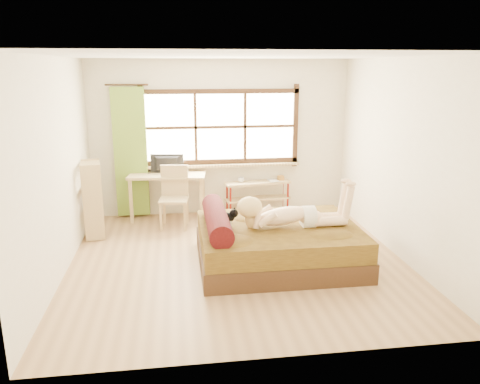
{
  "coord_description": "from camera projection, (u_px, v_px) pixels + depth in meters",
  "views": [
    {
      "loc": [
        -0.78,
        -5.9,
        2.58
      ],
      "look_at": [
        0.06,
        0.2,
        0.92
      ],
      "focal_mm": 35.0,
      "sensor_mm": 36.0,
      "label": 1
    }
  ],
  "objects": [
    {
      "name": "book",
      "position": [
        269.0,
        181.0,
        8.35
      ],
      "size": [
        0.19,
        0.24,
        0.02
      ],
      "primitive_type": "imported",
      "rotation": [
        0.0,
        0.0,
        0.15
      ],
      "color": "gray",
      "rests_on": "pipe_shelf"
    },
    {
      "name": "ceiling",
      "position": [
        237.0,
        56.0,
        5.71
      ],
      "size": [
        4.5,
        4.5,
        0.0
      ],
      "primitive_type": "plane",
      "rotation": [
        3.14,
        0.0,
        0.0
      ],
      "color": "white",
      "rests_on": "wall_back"
    },
    {
      "name": "wall_back",
      "position": [
        220.0,
        138.0,
        8.22
      ],
      "size": [
        4.5,
        0.0,
        4.5
      ],
      "primitive_type": "plane",
      "rotation": [
        1.57,
        0.0,
        0.0
      ],
      "color": "silver",
      "rests_on": "floor"
    },
    {
      "name": "kitten",
      "position": [
        224.0,
        216.0,
        6.18
      ],
      "size": [
        0.32,
        0.13,
        0.25
      ],
      "primitive_type": null,
      "rotation": [
        0.0,
        0.0,
        -0.0
      ],
      "color": "black",
      "rests_on": "bed"
    },
    {
      "name": "curtain",
      "position": [
        131.0,
        153.0,
        7.95
      ],
      "size": [
        0.55,
        0.1,
        2.2
      ],
      "primitive_type": "cube",
      "color": "#5D7C22",
      "rests_on": "wall_back"
    },
    {
      "name": "wall_right",
      "position": [
        401.0,
        159.0,
        6.36
      ],
      "size": [
        0.0,
        4.5,
        4.5
      ],
      "primitive_type": "plane",
      "rotation": [
        1.57,
        0.0,
        -1.57
      ],
      "color": "silver",
      "rests_on": "floor"
    },
    {
      "name": "cup",
      "position": [
        241.0,
        180.0,
        8.28
      ],
      "size": [
        0.12,
        0.12,
        0.09
      ],
      "primitive_type": "imported",
      "rotation": [
        0.0,
        0.0,
        0.15
      ],
      "color": "gray",
      "rests_on": "pipe_shelf"
    },
    {
      "name": "desk",
      "position": [
        167.0,
        180.0,
        7.98
      ],
      "size": [
        1.35,
        0.74,
        0.8
      ],
      "rotation": [
        0.0,
        0.0,
        -0.12
      ],
      "color": "#A07F57",
      "rests_on": "floor"
    },
    {
      "name": "wall_front",
      "position": [
        272.0,
        218.0,
        3.91
      ],
      "size": [
        4.5,
        0.0,
        4.5
      ],
      "primitive_type": "plane",
      "rotation": [
        -1.57,
        0.0,
        0.0
      ],
      "color": "silver",
      "rests_on": "floor"
    },
    {
      "name": "wall_left",
      "position": [
        57.0,
        169.0,
        5.77
      ],
      "size": [
        0.0,
        4.5,
        4.5
      ],
      "primitive_type": "plane",
      "rotation": [
        1.57,
        0.0,
        1.57
      ],
      "color": "silver",
      "rests_on": "floor"
    },
    {
      "name": "woman",
      "position": [
        291.0,
        203.0,
        6.1
      ],
      "size": [
        1.48,
        0.42,
        0.64
      ],
      "primitive_type": null,
      "rotation": [
        0.0,
        0.0,
        -0.0
      ],
      "color": "beige",
      "rests_on": "bed"
    },
    {
      "name": "window",
      "position": [
        221.0,
        129.0,
        8.15
      ],
      "size": [
        2.8,
        0.16,
        1.46
      ],
      "color": "#FFEDBF",
      "rests_on": "wall_back"
    },
    {
      "name": "chair",
      "position": [
        174.0,
        193.0,
        7.68
      ],
      "size": [
        0.5,
        0.5,
        1.01
      ],
      "rotation": [
        0.0,
        0.0,
        -0.12
      ],
      "color": "#A07F57",
      "rests_on": "floor"
    },
    {
      "name": "bed",
      "position": [
        274.0,
        243.0,
        6.27
      ],
      "size": [
        2.12,
        1.69,
        0.8
      ],
      "rotation": [
        0.0,
        0.0,
        -0.0
      ],
      "color": "black",
      "rests_on": "floor"
    },
    {
      "name": "bookshelf",
      "position": [
        93.0,
        199.0,
        7.19
      ],
      "size": [
        0.37,
        0.55,
        1.17
      ],
      "rotation": [
        0.0,
        0.0,
        0.17
      ],
      "color": "#A07F57",
      "rests_on": "floor"
    },
    {
      "name": "floor",
      "position": [
        237.0,
        260.0,
        6.42
      ],
      "size": [
        4.5,
        4.5,
        0.0
      ],
      "primitive_type": "plane",
      "color": "#9E754C",
      "rests_on": "ground"
    },
    {
      "name": "pipe_shelf",
      "position": [
        258.0,
        190.0,
        8.37
      ],
      "size": [
        1.2,
        0.47,
        0.66
      ],
      "rotation": [
        0.0,
        0.0,
        0.15
      ],
      "color": "#A07F57",
      "rests_on": "floor"
    },
    {
      "name": "monitor",
      "position": [
        167.0,
        164.0,
        7.95
      ],
      "size": [
        0.57,
        0.14,
        0.32
      ],
      "primitive_type": "imported",
      "rotation": [
        0.0,
        0.0,
        3.02
      ],
      "color": "black",
      "rests_on": "desk"
    }
  ]
}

